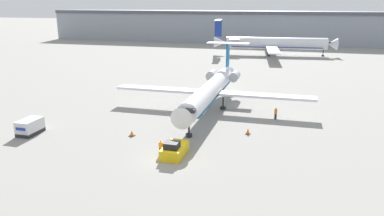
{
  "coord_description": "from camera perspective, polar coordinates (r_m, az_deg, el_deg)",
  "views": [
    {
      "loc": [
        11.79,
        -34.37,
        15.94
      ],
      "look_at": [
        0.0,
        8.53,
        3.26
      ],
      "focal_mm": 35.0,
      "sensor_mm": 36.0,
      "label": 1
    }
  ],
  "objects": [
    {
      "name": "worker_by_wing",
      "position": [
        53.69,
        12.64,
        -0.8
      ],
      "size": [
        0.4,
        0.24,
        1.67
      ],
      "color": "#232838",
      "rests_on": "ground"
    },
    {
      "name": "airplane_main",
      "position": [
        56.49,
        2.99,
        2.93
      ],
      "size": [
        30.53,
        29.71,
        8.85
      ],
      "color": "silver",
      "rests_on": "ground"
    },
    {
      "name": "luggage_cart",
      "position": [
        50.81,
        -23.46,
        -2.63
      ],
      "size": [
        1.95,
        3.35,
        1.88
      ],
      "color": "#232326",
      "rests_on": "ground"
    },
    {
      "name": "traffic_cone_right",
      "position": [
        47.24,
        8.52,
        -3.54
      ],
      "size": [
        0.64,
        0.64,
        0.76
      ],
      "color": "black",
      "rests_on": "ground"
    },
    {
      "name": "pushback_tug",
      "position": [
        40.23,
        -2.69,
        -6.36
      ],
      "size": [
        2.12,
        4.11,
        1.9
      ],
      "color": "yellow",
      "rests_on": "ground"
    },
    {
      "name": "terminal_building",
      "position": [
        155.13,
        11.23,
        12.02
      ],
      "size": [
        180.0,
        16.8,
        12.39
      ],
      "color": "#8C939E",
      "rests_on": "ground"
    },
    {
      "name": "traffic_cone_left",
      "position": [
        46.69,
        -9.16,
        -3.85
      ],
      "size": [
        0.72,
        0.72,
        0.68
      ],
      "color": "black",
      "rests_on": "ground"
    },
    {
      "name": "ground_plane",
      "position": [
        39.68,
        -3.29,
        -7.81
      ],
      "size": [
        600.0,
        600.0,
        0.0
      ],
      "primitive_type": "plane",
      "color": "gray"
    },
    {
      "name": "worker_near_tug",
      "position": [
        40.61,
        -4.78,
        -5.96
      ],
      "size": [
        0.4,
        0.24,
        1.65
      ],
      "color": "#232838",
      "rests_on": "ground"
    },
    {
      "name": "airplane_parked_far_left",
      "position": [
        118.7,
        12.2,
        9.63
      ],
      "size": [
        37.1,
        37.8,
        10.58
      ],
      "color": "silver",
      "rests_on": "ground"
    }
  ]
}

